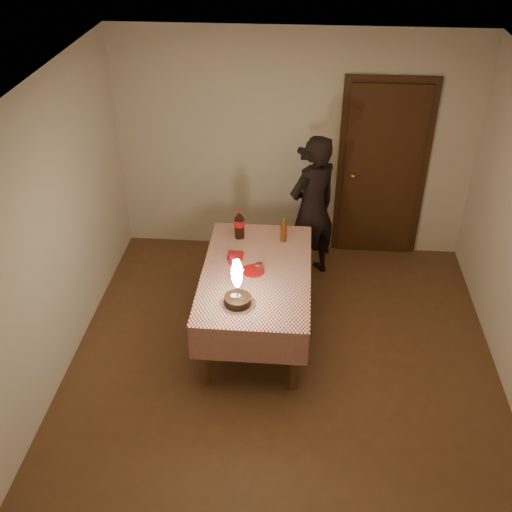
% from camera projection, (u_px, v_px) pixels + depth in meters
% --- Properties ---
extents(ground, '(4.00, 4.50, 0.01)m').
position_uv_depth(ground, '(282.00, 375.00, 5.53)').
color(ground, brown).
rests_on(ground, ground).
extents(room_shell, '(4.04, 4.54, 2.62)m').
position_uv_depth(room_shell, '(291.00, 215.00, 4.67)').
color(room_shell, beige).
rests_on(room_shell, ground).
extents(dining_table, '(1.02, 1.72, 0.75)m').
position_uv_depth(dining_table, '(256.00, 280.00, 5.67)').
color(dining_table, brown).
rests_on(dining_table, ground).
extents(birthday_cake, '(0.30, 0.30, 0.47)m').
position_uv_depth(birthday_cake, '(238.00, 291.00, 5.13)').
color(birthday_cake, white).
rests_on(birthday_cake, dining_table).
extents(red_plate, '(0.22, 0.22, 0.01)m').
position_uv_depth(red_plate, '(253.00, 271.00, 5.62)').
color(red_plate, red).
rests_on(red_plate, dining_table).
extents(red_cup, '(0.08, 0.08, 0.10)m').
position_uv_depth(red_cup, '(233.00, 259.00, 5.70)').
color(red_cup, red).
rests_on(red_cup, dining_table).
extents(clear_cup, '(0.07, 0.07, 0.09)m').
position_uv_depth(clear_cup, '(259.00, 267.00, 5.59)').
color(clear_cup, white).
rests_on(clear_cup, dining_table).
extents(napkin_stack, '(0.15, 0.15, 0.02)m').
position_uv_depth(napkin_stack, '(236.00, 256.00, 5.82)').
color(napkin_stack, '#A91B13').
rests_on(napkin_stack, dining_table).
extents(cola_bottle, '(0.10, 0.10, 0.32)m').
position_uv_depth(cola_bottle, '(239.00, 224.00, 6.04)').
color(cola_bottle, black).
rests_on(cola_bottle, dining_table).
extents(amber_bottle_right, '(0.06, 0.06, 0.25)m').
position_uv_depth(amber_bottle_right, '(284.00, 230.00, 6.00)').
color(amber_bottle_right, '#562B0E').
rests_on(amber_bottle_right, dining_table).
extents(photographer, '(0.73, 0.70, 1.68)m').
position_uv_depth(photographer, '(312.00, 209.00, 6.43)').
color(photographer, black).
rests_on(photographer, ground).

